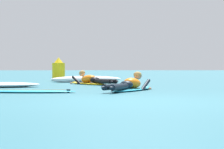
{
  "coord_description": "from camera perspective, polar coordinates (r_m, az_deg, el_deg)",
  "views": [
    {
      "loc": [
        -0.67,
        -8.05,
        0.62
      ],
      "look_at": [
        0.07,
        6.1,
        0.37
      ],
      "focal_mm": 72.15,
      "sensor_mm": 36.0,
      "label": 1
    }
  ],
  "objects": [
    {
      "name": "ground_plane",
      "position": [
        18.07,
        -0.86,
        -0.97
      ],
      "size": [
        120.0,
        120.0,
        0.0
      ],
      "primitive_type": "plane",
      "color": "#2D6B7A"
    },
    {
      "name": "surfer_near",
      "position": [
        11.49,
        2.27,
        -1.41
      ],
      "size": [
        1.61,
        2.52,
        0.55
      ],
      "color": "#2DB2D1",
      "rests_on": "ground"
    },
    {
      "name": "surfer_far",
      "position": [
        15.56,
        -2.68,
        -0.76
      ],
      "size": [
        1.74,
        2.39,
        0.55
      ],
      "color": "yellow",
      "rests_on": "ground"
    },
    {
      "name": "drifting_surfboard",
      "position": [
        10.84,
        -10.17,
        -2.12
      ],
      "size": [
        2.19,
        0.65,
        0.16
      ],
      "color": "#2DB2D1",
      "rests_on": "ground"
    },
    {
      "name": "whitewater_mid_left",
      "position": [
        17.97,
        -3.26,
        -0.61
      ],
      "size": [
        2.89,
        1.06,
        0.25
      ],
      "color": "white",
      "rests_on": "ground"
    },
    {
      "name": "channel_marker_buoy",
      "position": [
        20.0,
        -6.79,
        0.38
      ],
      "size": [
        0.59,
        0.59,
        1.03
      ],
      "color": "yellow",
      "rests_on": "ground"
    }
  ]
}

